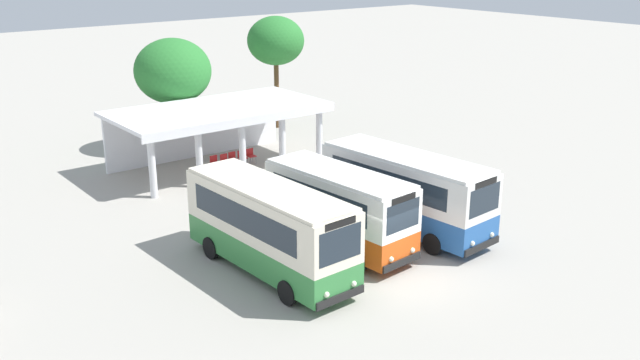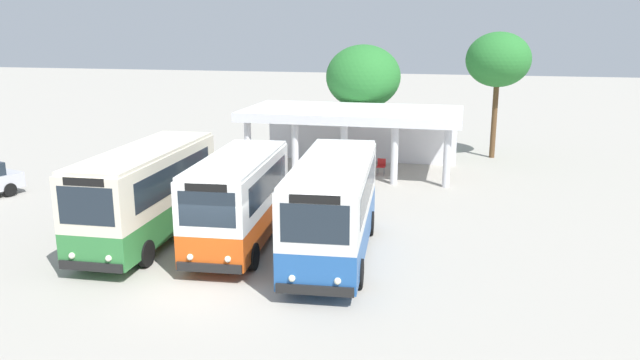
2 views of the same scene
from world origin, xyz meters
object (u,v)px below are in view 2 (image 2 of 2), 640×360
(waiting_chair_fourth_seat, at_px, (371,165))
(waiting_chair_fifth_seat, at_px, (381,165))
(waiting_chair_middle_seat, at_px, (360,164))
(city_bus_nearest_orange, at_px, (147,191))
(city_bus_middle_cream, at_px, (333,204))
(waiting_chair_end_by_column, at_px, (339,163))
(waiting_chair_second_from_end, at_px, (349,164))
(city_bus_second_in_row, at_px, (239,198))

(waiting_chair_fourth_seat, bearing_deg, waiting_chair_fifth_seat, 0.45)
(waiting_chair_middle_seat, xyz_separation_m, waiting_chair_fourth_seat, (0.58, -0.03, 0.00))
(city_bus_nearest_orange, distance_m, city_bus_middle_cream, 6.94)
(city_bus_middle_cream, height_order, waiting_chair_fifth_seat, city_bus_middle_cream)
(waiting_chair_fourth_seat, bearing_deg, city_bus_nearest_orange, -117.51)
(waiting_chair_fifth_seat, bearing_deg, waiting_chair_middle_seat, 178.87)
(city_bus_nearest_orange, xyz_separation_m, waiting_chair_fourth_seat, (6.38, 12.26, -1.36))
(waiting_chair_end_by_column, height_order, waiting_chair_fifth_seat, same)
(waiting_chair_fourth_seat, distance_m, waiting_chair_fifth_seat, 0.58)
(waiting_chair_fifth_seat, bearing_deg, waiting_chair_second_from_end, -178.23)
(city_bus_second_in_row, bearing_deg, waiting_chair_middle_seat, 79.12)
(city_bus_nearest_orange, distance_m, city_bus_second_in_row, 3.47)
(waiting_chair_end_by_column, relative_size, waiting_chair_fifth_seat, 1.00)
(waiting_chair_middle_seat, bearing_deg, city_bus_middle_cream, -84.78)
(city_bus_middle_cream, xyz_separation_m, waiting_chair_fourth_seat, (-0.56, 12.38, -1.34))
(waiting_chair_middle_seat, bearing_deg, city_bus_second_in_row, -100.88)
(waiting_chair_second_from_end, relative_size, waiting_chair_fifth_seat, 1.00)
(waiting_chair_end_by_column, relative_size, waiting_chair_fourth_seat, 1.00)
(city_bus_nearest_orange, distance_m, waiting_chair_second_from_end, 13.35)
(waiting_chair_end_by_column, relative_size, waiting_chair_middle_seat, 1.00)
(city_bus_second_in_row, distance_m, waiting_chair_end_by_column, 12.30)
(city_bus_middle_cream, distance_m, waiting_chair_middle_seat, 12.53)
(waiting_chair_fourth_seat, bearing_deg, city_bus_middle_cream, -87.42)
(city_bus_second_in_row, xyz_separation_m, waiting_chair_fifth_seat, (3.49, 12.13, -1.29))
(city_bus_nearest_orange, relative_size, city_bus_middle_cream, 0.99)
(waiting_chair_second_from_end, relative_size, waiting_chair_middle_seat, 1.00)
(city_bus_nearest_orange, height_order, city_bus_middle_cream, city_bus_nearest_orange)
(city_bus_second_in_row, bearing_deg, city_bus_middle_cream, -4.15)
(city_bus_nearest_orange, bearing_deg, waiting_chair_fourth_seat, 62.49)
(city_bus_nearest_orange, relative_size, waiting_chair_fifth_seat, 9.46)
(waiting_chair_second_from_end, bearing_deg, waiting_chair_middle_seat, 7.54)
(waiting_chair_end_by_column, xyz_separation_m, waiting_chair_middle_seat, (1.15, -0.02, 0.00))
(city_bus_second_in_row, relative_size, waiting_chair_fifth_seat, 8.13)
(waiting_chair_second_from_end, relative_size, waiting_chair_fourth_seat, 1.00)
(waiting_chair_end_by_column, height_order, waiting_chair_middle_seat, same)
(city_bus_nearest_orange, height_order, waiting_chair_second_from_end, city_bus_nearest_orange)
(city_bus_second_in_row, distance_m, city_bus_middle_cream, 3.48)
(waiting_chair_end_by_column, xyz_separation_m, waiting_chair_fourth_seat, (1.73, -0.05, 0.00))
(city_bus_nearest_orange, bearing_deg, city_bus_middle_cream, -1.01)
(waiting_chair_second_from_end, height_order, waiting_chair_fifth_seat, same)
(city_bus_middle_cream, bearing_deg, waiting_chair_fourth_seat, 92.58)
(city_bus_second_in_row, xyz_separation_m, waiting_chair_end_by_column, (1.19, 12.18, -1.29))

